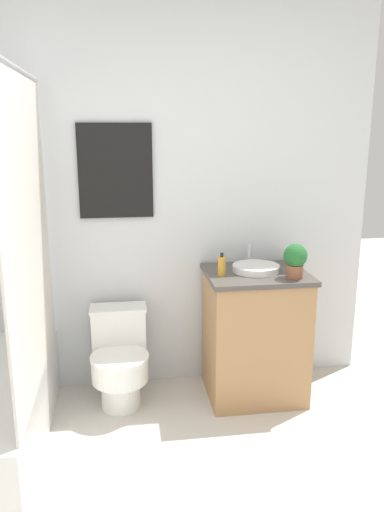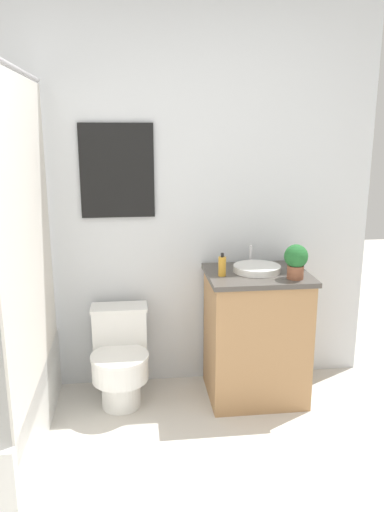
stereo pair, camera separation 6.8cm
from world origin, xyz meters
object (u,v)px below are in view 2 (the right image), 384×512
at_px(soap_bottle, 222,266).
at_px(potted_plant, 296,260).
at_px(toilet, 120,358).
at_px(sink, 257,268).

bearing_deg(soap_bottle, potted_plant, -14.66).
relative_size(toilet, potted_plant, 2.89).
relative_size(toilet, soap_bottle, 4.23).
distance_m(sink, potted_plant, 0.28).
xyz_separation_m(toilet, potted_plant, (1.05, -0.17, 0.65)).
xyz_separation_m(sink, potted_plant, (0.19, -0.18, 0.10)).
bearing_deg(potted_plant, sink, 137.14).
relative_size(soap_bottle, potted_plant, 0.68).
bearing_deg(toilet, potted_plant, -9.28).
relative_size(sink, potted_plant, 1.59).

